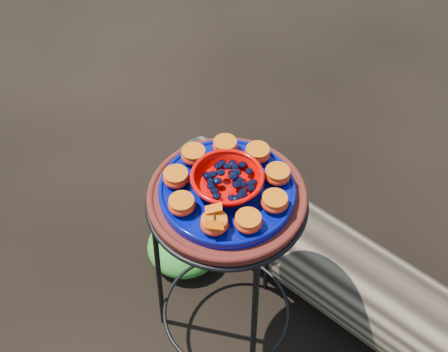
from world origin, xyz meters
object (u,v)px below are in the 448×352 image
Objects in this scene: driftwood_log at (358,284)px; red_bowl at (227,182)px; plant_stand at (227,277)px; terracotta_saucer at (227,198)px; cobalt_plate at (227,191)px.

red_bowl is at bearing -127.90° from driftwood_log.
terracotta_saucer is at bearing 0.00° from plant_stand.
cobalt_plate is 2.00× the size of red_bowl.
cobalt_plate is at bearing 0.00° from terracotta_saucer.
red_bowl is (0.00, 0.00, 0.06)m from terracotta_saucer.
driftwood_log is at bearing 52.10° from terracotta_saucer.
driftwood_log is (0.28, 0.36, -0.63)m from red_bowl.
cobalt_plate is (0.00, 0.00, 0.03)m from terracotta_saucer.
plant_stand is 0.37m from terracotta_saucer.
plant_stand is 4.25× the size of red_bowl.
terracotta_saucer is at bearing 0.00° from red_bowl.
plant_stand is 0.39m from cobalt_plate.
cobalt_plate is 0.03m from red_bowl.
terracotta_saucer is 0.06m from red_bowl.
red_bowl is 0.77m from driftwood_log.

